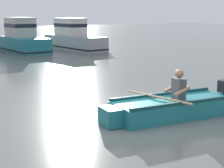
# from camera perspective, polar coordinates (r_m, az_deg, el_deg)

# --- Properties ---
(ground_plane) EXTENTS (120.00, 120.00, 0.00)m
(ground_plane) POSITION_cam_1_polar(r_m,az_deg,el_deg) (8.95, 1.60, -5.32)
(ground_plane) COLOR slate
(rowboat_with_person) EXTENTS (3.73, 1.97, 1.19)m
(rowboat_with_person) POSITION_cam_1_polar(r_m,az_deg,el_deg) (9.05, 9.37, -3.65)
(rowboat_with_person) COLOR #1E727A
(rowboat_with_person) RESTS_ON ground
(moored_boat_teal) EXTENTS (2.24, 4.93, 2.26)m
(moored_boat_teal) POSITION_cam_1_polar(r_m,az_deg,el_deg) (24.52, -14.12, 6.96)
(moored_boat_teal) COLOR #1E727A
(moored_boat_teal) RESTS_ON ground
(moored_boat_grey) EXTENTS (2.29, 6.11, 2.19)m
(moored_boat_grey) POSITION_cam_1_polar(r_m,az_deg,el_deg) (25.77, -6.23, 7.38)
(moored_boat_grey) COLOR gray
(moored_boat_grey) RESTS_ON ground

